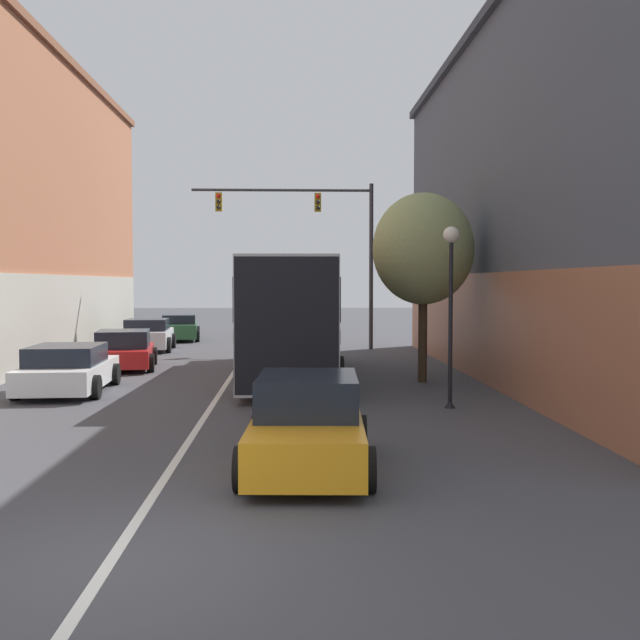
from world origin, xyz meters
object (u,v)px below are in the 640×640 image
parked_car_left_near (148,335)px  street_tree_near (423,249)px  parked_car_left_far (124,351)px  parked_car_left_distant (180,328)px  traffic_signal_gantry (321,231)px  hatchback_foreground (307,426)px  parked_car_left_mid (68,369)px  bus (293,312)px  street_lamp (451,289)px

parked_car_left_near → street_tree_near: 14.94m
parked_car_left_far → parked_car_left_distant: bearing=-7.7°
parked_car_left_near → traffic_signal_gantry: size_ratio=0.50×
hatchback_foreground → street_tree_near: bearing=-16.7°
hatchback_foreground → parked_car_left_mid: 10.47m
hatchback_foreground → parked_car_left_far: bearing=25.9°
bus → parked_car_left_mid: bearing=117.2°
hatchback_foreground → parked_car_left_distant: bearing=15.3°
hatchback_foreground → street_tree_near: 11.27m
bus → parked_car_left_distant: 16.55m
parked_car_left_near → parked_car_left_distant: bearing=-8.5°
parked_car_left_near → street_tree_near: size_ratio=0.72×
parked_car_left_far → street_lamp: 12.68m
traffic_signal_gantry → parked_car_left_far: bearing=-133.8°
hatchback_foreground → street_lamp: bearing=-28.8°
bus → parked_car_left_distant: bearing=21.9°
hatchback_foreground → parked_car_left_mid: bearing=39.0°
parked_car_left_mid → traffic_signal_gantry: 15.29m
bus → hatchback_foreground: bus is taller
parked_car_left_far → bus: bearing=-122.0°
parked_car_left_distant → street_lamp: bearing=-162.8°
street_lamp → street_tree_near: bearing=88.0°
hatchback_foreground → street_tree_near: (3.59, 10.19, 3.20)m
bus → street_tree_near: (3.81, -1.14, 1.88)m
parked_car_left_far → street_tree_near: size_ratio=0.74×
parked_car_left_near → street_tree_near: bearing=-140.6°
bus → parked_car_left_far: 6.40m
bus → hatchback_foreground: 11.41m
hatchback_foreground → parked_car_left_far: 15.09m
street_lamp → street_tree_near: 4.74m
street_lamp → street_tree_near: size_ratio=0.76×
bus → parked_car_left_distant: bus is taller
parked_car_left_mid → traffic_signal_gantry: bearing=-32.6°
street_lamp → street_tree_near: (0.16, 4.60, 1.12)m
traffic_signal_gantry → street_tree_near: size_ratio=1.43×
hatchback_foreground → traffic_signal_gantry: (1.03, 21.13, 4.51)m
parked_car_left_far → parked_car_left_mid: bearing=169.3°
hatchback_foreground → street_lamp: size_ratio=0.96×
street_lamp → street_tree_near: street_tree_near is taller
bus → street_lamp: size_ratio=2.65×
parked_car_left_near → parked_car_left_far: parked_car_left_near is taller
street_tree_near → parked_car_left_mid: bearing=-169.9°
parked_car_left_far → parked_car_left_distant: size_ratio=0.86×
traffic_signal_gantry → street_lamp: 15.91m
parked_car_left_mid → parked_car_left_far: bearing=-5.7°
street_tree_near → traffic_signal_gantry: bearing=103.2°
parked_car_left_far → parked_car_left_distant: (-0.05, 12.90, 0.01)m
parked_car_left_distant → traffic_signal_gantry: (7.01, -5.65, 4.55)m
bus → street_tree_near: street_tree_near is taller
traffic_signal_gantry → street_lamp: traffic_signal_gantry is taller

